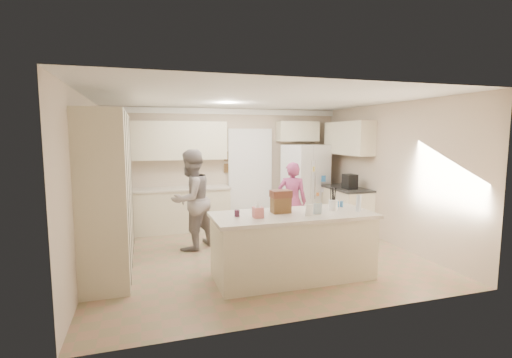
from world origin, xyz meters
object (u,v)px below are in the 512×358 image
object	(u,v)px
teen_boy	(191,200)
refrigerator	(306,184)
coffee_maker	(350,182)
island_base	(293,247)
utensil_crock	(333,205)
dollhouse_body	(281,205)
teen_girl	(292,201)
tissue_box	(258,212)

from	to	relation	value
teen_boy	refrigerator	bearing A→B (deg)	163.44
coffee_maker	island_base	world-z (taller)	coffee_maker
coffee_maker	utensil_crock	xyz separation A→B (m)	(-1.40, -1.85, -0.07)
refrigerator	dollhouse_body	size ratio (longest dim) A/B	6.92
refrigerator	teen_girl	size ratio (longest dim) A/B	1.19
utensil_crock	tissue_box	distance (m)	1.21
refrigerator	coffee_maker	bearing A→B (deg)	-80.16
dollhouse_body	teen_boy	world-z (taller)	teen_boy
coffee_maker	teen_boy	world-z (taller)	teen_boy
refrigerator	island_base	distance (m)	3.33
utensil_crock	refrigerator	bearing A→B (deg)	72.90
refrigerator	island_base	xyz separation A→B (m)	(-1.53, -2.92, -0.46)
dollhouse_body	teen_girl	distance (m)	1.90
island_base	teen_girl	xyz separation A→B (m)	(0.72, 1.76, 0.32)
teen_boy	teen_girl	bearing A→B (deg)	140.53
coffee_maker	tissue_box	size ratio (longest dim) A/B	2.14
utensil_crock	island_base	bearing A→B (deg)	-175.60
coffee_maker	island_base	xyz separation A→B (m)	(-2.05, -1.90, -0.63)
utensil_crock	tissue_box	bearing A→B (deg)	-172.87
utensil_crock	teen_boy	bearing A→B (deg)	137.16
island_base	dollhouse_body	distance (m)	0.62
island_base	utensil_crock	distance (m)	0.86
refrigerator	utensil_crock	bearing A→B (deg)	-124.26
coffee_maker	teen_girl	distance (m)	1.37
tissue_box	teen_boy	xyz separation A→B (m)	(-0.65, 1.86, -0.11)
coffee_maker	tissue_box	bearing A→B (deg)	-142.43
island_base	teen_girl	size ratio (longest dim) A/B	1.45
utensil_crock	teen_girl	xyz separation A→B (m)	(0.07, 1.71, -0.24)
tissue_box	dollhouse_body	distance (m)	0.45
utensil_crock	teen_boy	size ratio (longest dim) A/B	0.08
island_base	tissue_box	xyz separation A→B (m)	(-0.55, -0.10, 0.56)
dollhouse_body	teen_girl	xyz separation A→B (m)	(0.87, 1.66, -0.28)
coffee_maker	teen_girl	bearing A→B (deg)	-174.13
refrigerator	tissue_box	world-z (taller)	refrigerator
utensil_crock	coffee_maker	bearing A→B (deg)	52.88
tissue_box	island_base	bearing A→B (deg)	10.30
island_base	utensil_crock	size ratio (longest dim) A/B	14.67
tissue_box	teen_boy	distance (m)	1.98
utensil_crock	teen_boy	world-z (taller)	teen_boy
teen_boy	tissue_box	bearing A→B (deg)	69.76
coffee_maker	utensil_crock	distance (m)	2.32
island_base	teen_boy	bearing A→B (deg)	124.20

